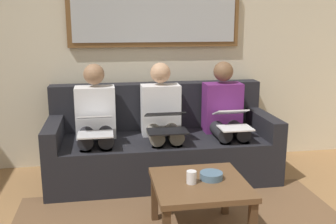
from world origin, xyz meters
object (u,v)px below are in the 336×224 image
Objects in this scene: cup at (191,177)px; laptop_silver at (95,125)px; laptop_white at (233,119)px; laptop_black at (166,122)px; coffee_table at (200,189)px; person_middle at (162,118)px; bowl at (211,176)px; couch at (161,145)px; person_right at (96,121)px; person_left at (225,115)px; framed_mirror at (155,19)px.

laptop_silver is (0.67, -0.93, 0.16)m from cup.
laptop_black reaches higher than laptop_white.
laptop_silver is at bearing -51.15° from coffee_table.
laptop_black is at bearing 90.00° from person_middle.
laptop_silver is (1.28, 0.00, 0.00)m from laptop_white.
bowl is at bearing -162.37° from coffee_table.
couch is 0.31m from person_middle.
laptop_white is at bearing 169.70° from person_right.
person_left and person_right have the same top height.
person_right is at bearing -53.62° from bowl.
couch is 1.93× the size of person_right.
couch is 3.35× the size of coffee_table.
person_right is at bearing 0.00° from person_left.
cup is 0.24× the size of laptop_white.
couch is 1.22× the size of framed_mirror.
person_middle is at bearing -88.62° from cup.
person_right is 0.24m from laptop_silver.
cup reaches higher than bowl.
framed_mirror reaches higher than cup.
person_left is at bearing 180.00° from person_middle.
coffee_table is 1.68× the size of laptop_black.
laptop_black is at bearing -0.09° from laptop_white.
couch is at bearing -154.58° from laptop_silver.
laptop_black is at bearing -84.05° from coffee_table.
person_middle is at bearing -19.98° from laptop_white.
person_middle is at bearing -80.61° from bowl.
cup is at bearing 125.56° from laptop_silver.
framed_mirror reaches higher than laptop_black.
coffee_table is at bearing 94.49° from couch.
laptop_silver is at bearing 20.20° from person_middle.
cup is at bearing 62.39° from person_left.
framed_mirror is at bearing -86.59° from coffee_table.
coffee_table is 0.96m from laptop_black.
couch is 5.64× the size of laptop_black.
laptop_white is 0.34× the size of person_middle.
framed_mirror is 1.58× the size of person_right.
bowl is at bearing 101.78° from laptop_black.
coffee_table is 0.58× the size of person_middle.
laptop_black is (0.19, -0.89, 0.18)m from bowl.
framed_mirror is 4.68× the size of laptop_silver.
laptop_silver reaches higher than bowl.
couch is 0.71m from person_right.
laptop_white is at bearing 154.78° from couch.
coffee_table is at bearing -162.68° from cup.
person_right is (0.83, -1.12, 0.16)m from bowl.
bowl is 1.22m from laptop_silver.
bowl is at bearing -162.50° from cup.
framed_mirror is 1.23m from person_right.
laptop_white is at bearing -117.12° from bowl.
person_left is at bearing -117.61° from cup.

